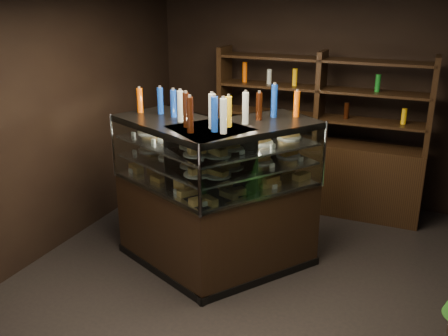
{
  "coord_description": "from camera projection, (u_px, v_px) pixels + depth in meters",
  "views": [
    {
      "loc": [
        1.13,
        -3.88,
        2.67
      ],
      "look_at": [
        -0.56,
        0.02,
        1.15
      ],
      "focal_mm": 40.0,
      "sensor_mm": 36.0,
      "label": 1
    }
  ],
  "objects": [
    {
      "name": "bottles_top",
      "position": [
        213.0,
        108.0,
        4.56
      ],
      "size": [
        1.5,
        0.99,
        0.3
      ],
      "color": "yellow",
      "rests_on": "display_case"
    },
    {
      "name": "back_shelving",
      "position": [
        316.0,
        163.0,
        6.3
      ],
      "size": [
        2.58,
        0.43,
        2.0
      ],
      "rotation": [
        0.0,
        0.0,
        0.0
      ],
      "color": "black",
      "rests_on": "ground"
    },
    {
      "name": "food_display",
      "position": [
        213.0,
        158.0,
        4.72
      ],
      "size": [
        1.67,
        1.13,
        0.47
      ],
      "color": "#D2954B",
      "rests_on": "display_case"
    },
    {
      "name": "display_case",
      "position": [
        214.0,
        221.0,
        4.94
      ],
      "size": [
        2.06,
        1.54,
        1.52
      ],
      "rotation": [
        0.0,
        0.0,
        0.27
      ],
      "color": "black",
      "rests_on": "ground"
    },
    {
      "name": "ground",
      "position": [
        278.0,
        292.0,
        4.67
      ],
      "size": [
        5.0,
        5.0,
        0.0
      ],
      "primitive_type": "plane",
      "color": "black",
      "rests_on": "ground"
    },
    {
      "name": "room_shell",
      "position": [
        286.0,
        86.0,
        4.02
      ],
      "size": [
        5.02,
        5.02,
        3.01
      ],
      "color": "black",
      "rests_on": "ground"
    }
  ]
}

